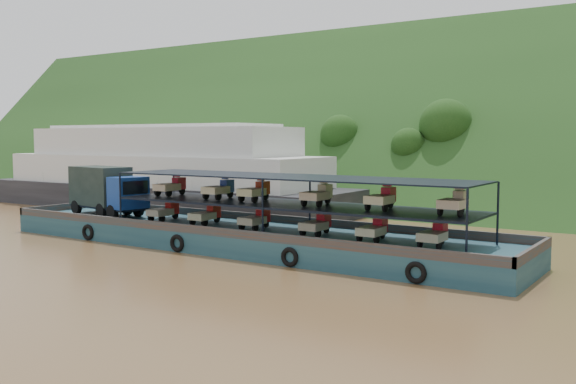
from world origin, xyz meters
The scene contains 4 objects.
ground centered at (0.00, 0.00, 0.00)m, with size 160.00×160.00×0.00m, color brown.
hillside centered at (0.00, 36.00, 0.00)m, with size 140.00×28.00×28.00m, color #193513.
cargo_barge centered at (-3.97, -1.00, 1.16)m, with size 35.00×7.18×4.68m.
passenger_ferry centered at (-22.84, 12.22, 3.47)m, with size 39.59×10.23×8.00m.
Camera 1 is at (21.37, -32.12, 6.77)m, focal length 40.00 mm.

